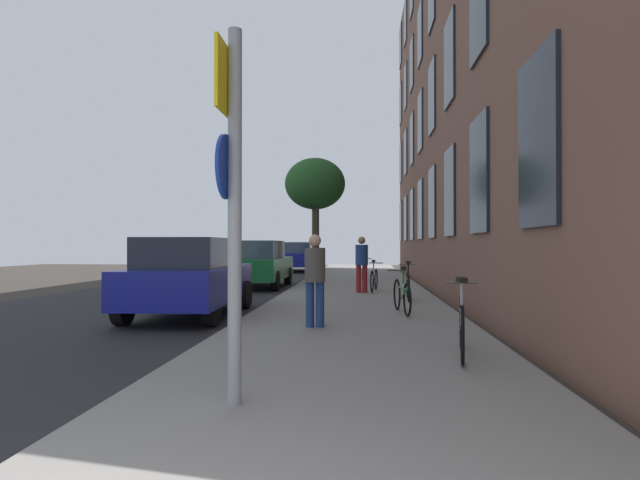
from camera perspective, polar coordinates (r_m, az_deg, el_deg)
The scene contains 17 objects.
ground_plane at distance 16.78m, azimuth -7.91°, elevation -5.63°, with size 41.80×41.80×0.00m, color #332D28.
road_asphalt at distance 17.36m, azimuth -14.72°, elevation -5.43°, with size 7.00×38.00×0.01m, color #232326.
sidewalk at distance 16.37m, azimuth 4.19°, elevation -5.55°, with size 4.20×38.00×0.12m, color gray.
building_facade at distance 16.93m, azimuth 13.45°, elevation 18.59°, with size 0.56×27.00×14.03m.
sign_post at distance 4.45m, azimuth -9.88°, elevation 5.90°, with size 0.16×0.60×3.23m.
traffic_light at distance 21.81m, azimuth -0.51°, elevation 2.75°, with size 0.43×0.24×3.84m.
tree_near at distance 22.41m, azimuth -0.56°, elevation 6.25°, with size 2.66×2.66×5.19m.
bicycle_0 at distance 6.53m, azimuth 15.68°, elevation -9.20°, with size 0.47×1.68×0.98m.
bicycle_1 at distance 10.30m, azimuth 9.22°, elevation -6.12°, with size 0.42×1.69×0.94m.
bicycle_2 at distance 12.75m, azimuth 9.89°, elevation -4.99°, with size 0.42×1.69×0.97m.
bicycle_3 at distance 15.06m, azimuth 6.11°, elevation -4.39°, with size 0.42×1.60×0.92m.
bicycle_4 at distance 18.30m, azimuth 5.05°, elevation -3.64°, with size 0.42×1.68×0.97m.
pedestrian_0 at distance 8.42m, azimuth -0.57°, elevation -3.86°, with size 0.43×0.43×1.54m.
pedestrian_1 at distance 14.57m, azimuth 4.72°, elevation -2.32°, with size 0.40×0.40×1.60m.
car_0 at distance 10.81m, azimuth -14.45°, elevation -3.95°, with size 1.99×4.12×1.62m.
car_1 at distance 17.72m, azimuth -7.03°, elevation -2.63°, with size 1.92×4.31×1.62m.
car_2 at distance 28.22m, azimuth -2.32°, elevation -1.86°, with size 1.81×4.20×1.62m.
Camera 1 is at (1.25, -1.31, 1.49)m, focal length 28.41 mm.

